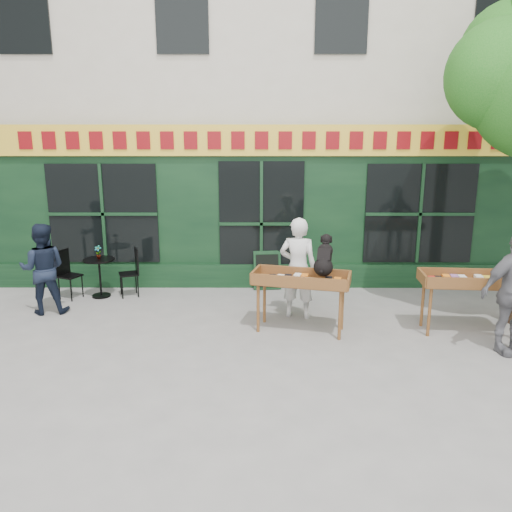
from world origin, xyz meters
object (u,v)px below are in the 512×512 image
object	(u,v)px
woman	(298,268)
man_left	(43,269)
book_cart_center	(301,282)
bistro_table	(100,270)
book_cart_right	(470,283)
dog	(324,254)

from	to	relation	value
woman	man_left	xyz separation A→B (m)	(-4.47, 0.20, -0.07)
book_cart_center	bistro_table	distance (m)	4.17
book_cart_right	woman	bearing A→B (deg)	169.51
woman	book_cart_right	bearing A→B (deg)	179.27
book_cart_center	man_left	size ratio (longest dim) A/B	0.99
dog	man_left	distance (m)	4.93
book_cart_center	woman	world-z (taller)	woman
book_cart_center	bistro_table	world-z (taller)	book_cart_center
woman	book_cart_center	bearing A→B (deg)	104.13
book_cart_center	woman	size ratio (longest dim) A/B	0.91
book_cart_right	bistro_table	distance (m)	6.69
man_left	woman	bearing A→B (deg)	166.90
dog	bistro_table	size ratio (longest dim) A/B	0.79
dog	bistro_table	xyz separation A→B (m)	(-4.12, 1.80, -0.75)
book_cart_right	book_cart_center	bearing A→B (deg)	-176.87
man_left	bistro_table	bearing A→B (deg)	-138.47
book_cart_center	woman	bearing A→B (deg)	104.13
book_cart_center	book_cart_right	distance (m)	2.67
bistro_table	book_cart_center	bearing A→B (deg)	-24.82
book_cart_right	dog	bearing A→B (deg)	-175.82
dog	woman	xyz separation A→B (m)	(-0.35, 0.70, -0.41)
bistro_table	woman	bearing A→B (deg)	-16.19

